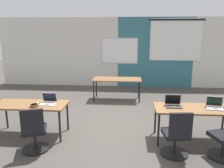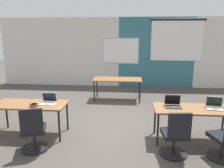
# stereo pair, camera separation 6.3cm
# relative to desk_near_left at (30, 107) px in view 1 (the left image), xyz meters

# --- Properties ---
(ground_plane) EXTENTS (24.00, 24.00, 0.00)m
(ground_plane) POSITION_rel_desk_near_left_xyz_m (1.75, 0.60, -0.66)
(ground_plane) COLOR #47423D
(back_wall_assembly) EXTENTS (10.00, 0.27, 2.80)m
(back_wall_assembly) POSITION_rel_desk_near_left_xyz_m (1.81, 4.80, 0.75)
(back_wall_assembly) COLOR silver
(back_wall_assembly) RESTS_ON ground
(desk_near_left) EXTENTS (1.60, 0.70, 0.72)m
(desk_near_left) POSITION_rel_desk_near_left_xyz_m (0.00, 0.00, 0.00)
(desk_near_left) COLOR brown
(desk_near_left) RESTS_ON ground
(desk_near_right) EXTENTS (1.60, 0.70, 0.72)m
(desk_near_right) POSITION_rel_desk_near_left_xyz_m (3.50, 0.00, 0.00)
(desk_near_right) COLOR brown
(desk_near_right) RESTS_ON ground
(desk_far_center) EXTENTS (1.60, 0.70, 0.72)m
(desk_far_center) POSITION_rel_desk_near_left_xyz_m (1.75, 2.80, 0.00)
(desk_far_center) COLOR brown
(desk_far_center) RESTS_ON ground
(laptop_near_right_inner) EXTENTS (0.33, 0.27, 0.24)m
(laptop_near_right_inner) POSITION_rel_desk_near_left_xyz_m (3.09, 0.07, 0.11)
(laptop_near_right_inner) COLOR #333338
(laptop_near_right_inner) RESTS_ON desk_near_right
(chair_near_right_inner) EXTENTS (0.52, 0.56, 0.92)m
(chair_near_right_inner) POSITION_rel_desk_near_left_xyz_m (3.03, -0.68, -0.28)
(chair_near_right_inner) COLOR black
(chair_near_right_inner) RESTS_ON ground
(laptop_near_left_inner) EXTENTS (0.34, 0.30, 0.23)m
(laptop_near_left_inner) POSITION_rel_desk_near_left_xyz_m (0.40, 0.04, 0.11)
(laptop_near_left_inner) COLOR silver
(laptop_near_left_inner) RESTS_ON desk_near_left
(mouse_near_left_inner) EXTENTS (0.08, 0.11, 0.03)m
(mouse_near_left_inner) POSITION_rel_desk_near_left_xyz_m (0.16, 0.01, 0.08)
(mouse_near_left_inner) COLOR silver
(mouse_near_left_inner) RESTS_ON desk_near_left
(chair_near_left_inner) EXTENTS (0.56, 0.61, 0.92)m
(chair_near_left_inner) POSITION_rel_desk_near_left_xyz_m (0.37, -0.72, -0.28)
(chair_near_left_inner) COLOR black
(chair_near_left_inner) RESTS_ON ground
(laptop_near_right_end) EXTENTS (0.37, 0.32, 0.24)m
(laptop_near_right_end) POSITION_rel_desk_near_left_xyz_m (3.92, 0.02, 0.11)
(laptop_near_right_end) COLOR #B7B7BC
(laptop_near_right_end) RESTS_ON desk_near_right
(snack_bowl) EXTENTS (0.18, 0.18, 0.06)m
(snack_bowl) POSITION_rel_desk_near_left_xyz_m (0.18, -0.18, 0.10)
(snack_bowl) COLOR brown
(snack_bowl) RESTS_ON desk_near_left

